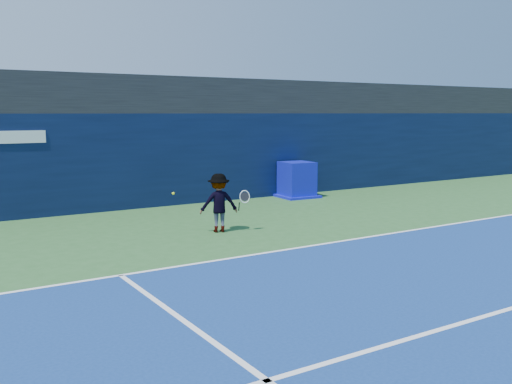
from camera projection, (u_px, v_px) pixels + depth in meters
ground at (430, 274)px, 10.76m from camera, size 80.00×80.00×0.00m
baseline at (329, 243)px, 13.28m from camera, size 24.00×0.10×0.01m
stadium_band at (176, 96)px, 19.92m from camera, size 36.00×3.00×1.20m
back_wall_assembly at (189, 158)px, 19.36m from camera, size 36.00×1.03×3.00m
equipment_cart at (297, 181)px, 20.53m from camera, size 1.42×1.42×1.27m
tennis_player at (219, 203)px, 14.49m from camera, size 1.27×0.83×1.50m
tennis_ball at (173, 193)px, 14.28m from camera, size 0.07×0.07×0.07m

